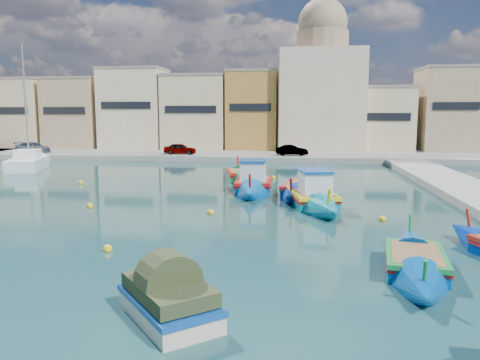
% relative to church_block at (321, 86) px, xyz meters
% --- Properties ---
extents(ground, '(160.00, 160.00, 0.00)m').
position_rel_church_block_xyz_m(ground, '(-10.00, -40.00, -8.41)').
color(ground, '#112F35').
rests_on(ground, ground).
extents(north_quay, '(80.00, 8.00, 0.60)m').
position_rel_church_block_xyz_m(north_quay, '(-10.00, -8.00, -8.11)').
color(north_quay, gray).
rests_on(north_quay, ground).
extents(north_townhouses, '(83.20, 7.87, 10.19)m').
position_rel_church_block_xyz_m(north_townhouses, '(-3.32, -0.64, -3.41)').
color(north_townhouses, beige).
rests_on(north_townhouses, ground).
extents(church_block, '(10.00, 10.00, 19.10)m').
position_rel_church_block_xyz_m(church_block, '(0.00, 0.00, 0.00)').
color(church_block, beige).
rests_on(church_block, ground).
extents(parked_cars, '(33.61, 2.12, 1.21)m').
position_rel_church_block_xyz_m(parked_cars, '(-20.42, -9.50, -7.21)').
color(parked_cars, '#4C1919').
rests_on(parked_cars, north_quay).
extents(luzzu_turquoise_cabin, '(4.07, 10.21, 3.20)m').
position_rel_church_block_xyz_m(luzzu_turquoise_cabin, '(-1.91, -33.77, -8.02)').
color(luzzu_turquoise_cabin, '#007E99').
rests_on(luzzu_turquoise_cabin, ground).
extents(luzzu_blue_cabin, '(2.47, 9.27, 3.26)m').
position_rel_church_block_xyz_m(luzzu_blue_cabin, '(-5.64, -29.49, -8.01)').
color(luzzu_blue_cabin, '#0056AE').
rests_on(luzzu_blue_cabin, ground).
extents(luzzu_cyan_mid, '(3.97, 9.02, 2.60)m').
position_rel_church_block_xyz_m(luzzu_cyan_mid, '(-2.42, -30.36, -8.13)').
color(luzzu_cyan_mid, '#0035A0').
rests_on(luzzu_cyan_mid, ground).
extents(luzzu_green, '(4.25, 8.93, 2.73)m').
position_rel_church_block_xyz_m(luzzu_green, '(-6.95, -24.58, -8.12)').
color(luzzu_green, '#0B7645').
rests_on(luzzu_green, ground).
extents(luzzu_blue_south, '(3.01, 8.07, 2.28)m').
position_rel_church_block_xyz_m(luzzu_blue_south, '(1.14, -44.53, -8.17)').
color(luzzu_blue_south, '#004BA6').
rests_on(luzzu_blue_south, ground).
extents(tender_near, '(3.26, 3.47, 1.53)m').
position_rel_church_block_xyz_m(tender_near, '(-5.95, -49.08, -7.94)').
color(tender_near, beige).
rests_on(tender_near, ground).
extents(yacht_north, '(5.39, 9.54, 12.28)m').
position_rel_church_block_xyz_m(yacht_north, '(-27.91, -18.29, -7.92)').
color(yacht_north, white).
rests_on(yacht_north, ground).
extents(mooring_buoys, '(20.23, 20.46, 0.36)m').
position_rel_church_block_xyz_m(mooring_buoys, '(-8.82, -34.19, -8.33)').
color(mooring_buoys, yellow).
rests_on(mooring_buoys, ground).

